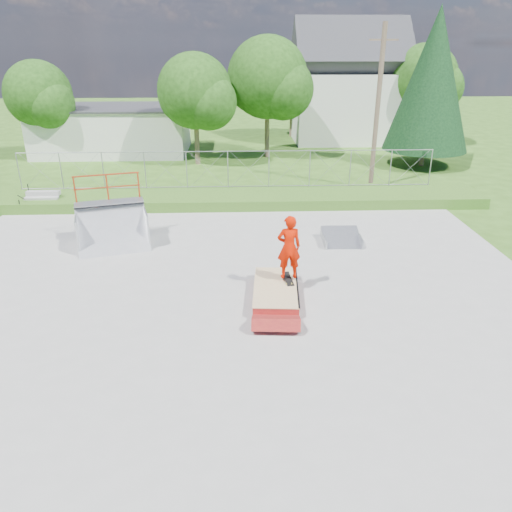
{
  "coord_description": "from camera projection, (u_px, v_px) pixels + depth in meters",
  "views": [
    {
      "loc": [
        0.36,
        -13.47,
        7.05
      ],
      "look_at": [
        0.95,
        0.44,
        1.1
      ],
      "focal_mm": 35.0,
      "sensor_mm": 36.0,
      "label": 1
    }
  ],
  "objects": [
    {
      "name": "conifer_tree",
      "position": [
        432.0,
        80.0,
        29.22
      ],
      "size": [
        5.04,
        5.04,
        9.1
      ],
      "color": "brown",
      "rests_on": "ground"
    },
    {
      "name": "tree_back_mid",
      "position": [
        295.0,
        90.0,
        39.5
      ],
      "size": [
        4.08,
        3.84,
        5.7
      ],
      "color": "brown",
      "rests_on": "ground"
    },
    {
      "name": "gable_house",
      "position": [
        348.0,
        89.0,
        37.85
      ],
      "size": [
        8.4,
        6.08,
        8.94
      ],
      "color": "silver",
      "rests_on": "ground"
    },
    {
      "name": "skater",
      "position": [
        289.0,
        249.0,
        14.77
      ],
      "size": [
        0.75,
        0.53,
        1.96
      ],
      "primitive_type": "imported",
      "rotation": [
        0.0,
        0.0,
        3.23
      ],
      "color": "#C11300",
      "rests_on": "grind_box"
    },
    {
      "name": "tree_left_near",
      "position": [
        199.0,
        94.0,
        29.78
      ],
      "size": [
        4.76,
        4.48,
        6.65
      ],
      "color": "brown",
      "rests_on": "ground"
    },
    {
      "name": "ground",
      "position": [
        225.0,
        295.0,
        15.13
      ],
      "size": [
        120.0,
        120.0,
        0.0
      ],
      "primitive_type": "plane",
      "color": "#315518",
      "rests_on": "ground"
    },
    {
      "name": "concrete_pad",
      "position": [
        225.0,
        295.0,
        15.12
      ],
      "size": [
        20.0,
        16.0,
        0.04
      ],
      "primitive_type": "cube",
      "color": "gray",
      "rests_on": "ground"
    },
    {
      "name": "quarter_pipe",
      "position": [
        111.0,
        214.0,
        18.3
      ],
      "size": [
        3.0,
        2.73,
        2.53
      ],
      "primitive_type": null,
      "rotation": [
        0.0,
        0.0,
        0.27
      ],
      "color": "#AAACB2",
      "rests_on": "concrete_pad"
    },
    {
      "name": "utility_building_flat",
      "position": [
        114.0,
        130.0,
        34.44
      ],
      "size": [
        10.0,
        6.0,
        3.0
      ],
      "primitive_type": "cube",
      "color": "silver",
      "rests_on": "ground"
    },
    {
      "name": "grind_box",
      "position": [
        276.0,
        292.0,
        14.89
      ],
      "size": [
        1.5,
        2.78,
        0.4
      ],
      "rotation": [
        0.0,
        0.0,
        -0.08
      ],
      "color": "maroon",
      "rests_on": "concrete_pad"
    },
    {
      "name": "grass_berm",
      "position": [
        228.0,
        198.0,
        23.76
      ],
      "size": [
        24.0,
        3.0,
        0.5
      ],
      "primitive_type": "cube",
      "color": "#315518",
      "rests_on": "ground"
    },
    {
      "name": "chain_link_fence",
      "position": [
        228.0,
        169.0,
        24.23
      ],
      "size": [
        20.0,
        0.06,
        1.8
      ],
      "primitive_type": null,
      "color": "gray",
      "rests_on": "grass_berm"
    },
    {
      "name": "skateboard",
      "position": [
        288.0,
        279.0,
        15.16
      ],
      "size": [
        0.32,
        0.82,
        0.13
      ],
      "primitive_type": "cube",
      "rotation": [
        0.14,
        0.0,
        0.13
      ],
      "color": "black",
      "rests_on": "grind_box"
    },
    {
      "name": "concrete_stairs",
      "position": [
        41.0,
        202.0,
        22.64
      ],
      "size": [
        1.5,
        1.6,
        0.8
      ],
      "primitive_type": null,
      "color": "gray",
      "rests_on": "ground"
    },
    {
      "name": "tree_left_far",
      "position": [
        41.0,
        97.0,
        31.36
      ],
      "size": [
        4.42,
        4.16,
        6.18
      ],
      "color": "brown",
      "rests_on": "ground"
    },
    {
      "name": "tree_center",
      "position": [
        272.0,
        81.0,
        31.53
      ],
      "size": [
        5.44,
        5.12,
        7.6
      ],
      "color": "brown",
      "rests_on": "ground"
    },
    {
      "name": "tree_right_far",
      "position": [
        428.0,
        81.0,
        35.78
      ],
      "size": [
        5.1,
        4.8,
        7.12
      ],
      "color": "brown",
      "rests_on": "ground"
    },
    {
      "name": "utility_pole",
      "position": [
        377.0,
        110.0,
        24.87
      ],
      "size": [
        0.24,
        0.24,
        8.0
      ],
      "primitive_type": "cylinder",
      "color": "brown",
      "rests_on": "ground"
    },
    {
      "name": "flat_bank_ramp",
      "position": [
        342.0,
        238.0,
        18.97
      ],
      "size": [
        1.45,
        1.54,
        0.44
      ],
      "primitive_type": null,
      "rotation": [
        0.0,
        0.0,
        -0.02
      ],
      "color": "#AAACB2",
      "rests_on": "concrete_pad"
    }
  ]
}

